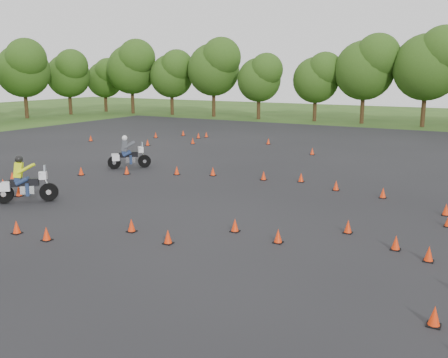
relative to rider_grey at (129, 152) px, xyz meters
name	(u,v)px	position (x,y,z in m)	size (l,w,h in m)	color
ground	(168,234)	(8.95, -8.79, -0.96)	(140.00, 140.00, 0.00)	#2D5119
asphalt_pad	(246,197)	(8.95, -2.79, -0.96)	(62.00, 62.00, 0.00)	black
treeline	(394,81)	(9.55, 26.47, 3.65)	(86.70, 32.23, 10.30)	#284714
traffic_cones	(250,191)	(9.06, -2.54, -0.73)	(35.76, 32.70, 0.45)	red
rider_grey	(129,152)	(0.00, 0.00, 0.00)	(2.48, 0.76, 1.91)	#3F4247
rider_yellow	(25,179)	(1.16, -8.22, 0.05)	(2.61, 0.80, 2.01)	#D8EC14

